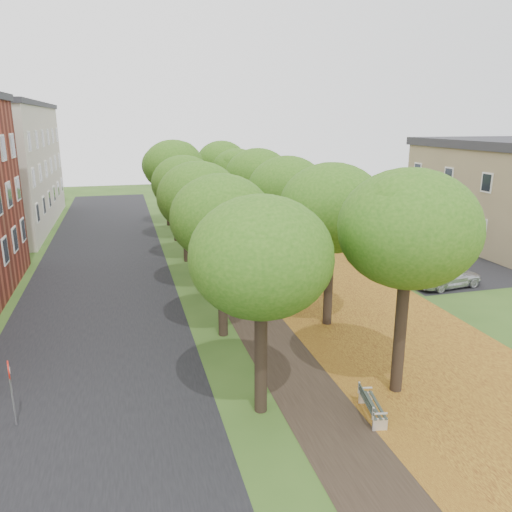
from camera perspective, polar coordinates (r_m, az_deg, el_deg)
ground at (r=17.27m, az=7.87°, el=-16.03°), size 120.00×120.00×0.00m
street_asphalt at (r=29.92m, az=-17.26°, el=-2.80°), size 8.00×70.00×0.01m
footpath at (r=30.47m, az=-3.05°, el=-1.78°), size 3.20×70.00×0.01m
leaf_verge at (r=31.83m, az=5.78°, el=-1.09°), size 7.50×70.00×0.01m
parking_lot at (r=36.48m, az=17.81°, el=0.36°), size 9.00×16.00×0.01m
tree_row_west at (r=29.00m, az=-7.49°, el=7.82°), size 4.24×34.24×7.07m
tree_row_east at (r=30.01m, az=1.72°, el=8.19°), size 4.24×34.24×7.07m
bench at (r=16.52m, az=13.01°, el=-16.26°), size 0.75×1.67×0.76m
street_sign at (r=16.81m, az=-26.30°, el=-12.46°), size 0.16×0.55×2.12m
car_silver at (r=29.40m, az=21.06°, el=-2.12°), size 4.02×2.01×1.32m
car_red at (r=33.24m, az=18.40°, el=0.01°), size 4.03×2.38×1.26m
car_grey at (r=33.94m, az=15.52°, el=0.74°), size 5.29×2.61×1.48m
car_white at (r=37.27m, az=13.28°, el=2.15°), size 5.74×3.86×1.46m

